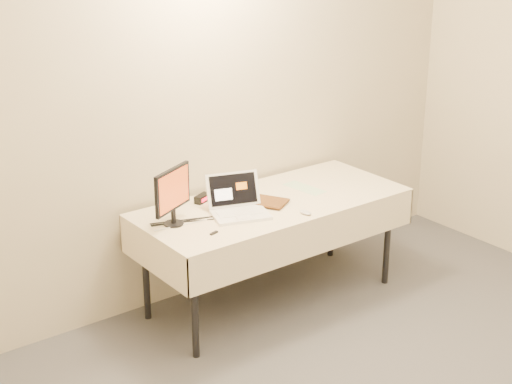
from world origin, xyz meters
TOP-DOWN VIEW (x-y plane):
  - back_wall at (0.00, 2.50)m, footprint 4.00×0.10m
  - table at (0.00, 2.05)m, footprint 1.86×0.81m
  - laptop at (-0.30, 2.02)m, footprint 0.44×0.43m
  - monitor at (-0.74, 2.10)m, footprint 0.33×0.17m
  - book at (-0.14, 1.98)m, footprint 0.17×0.11m
  - alarm_clock at (-0.38, 2.32)m, footprint 0.13×0.09m
  - clicker at (0.03, 1.74)m, footprint 0.06×0.10m
  - paper_form at (0.33, 2.11)m, footprint 0.16×0.33m
  - usb_dongle at (-0.62, 1.83)m, footprint 0.06×0.03m

SIDE VIEW (x-z plane):
  - table at x=0.00m, z-range 0.31..1.05m
  - paper_form at x=0.33m, z-range 0.74..0.74m
  - usb_dongle at x=-0.62m, z-range 0.74..0.75m
  - clicker at x=0.03m, z-range 0.74..0.76m
  - alarm_clock at x=-0.38m, z-range 0.74..0.79m
  - laptop at x=-0.30m, z-range 0.68..0.91m
  - book at x=-0.14m, z-range 0.74..0.99m
  - monitor at x=-0.74m, z-range 0.77..1.13m
  - back_wall at x=0.00m, z-range 0.00..2.70m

